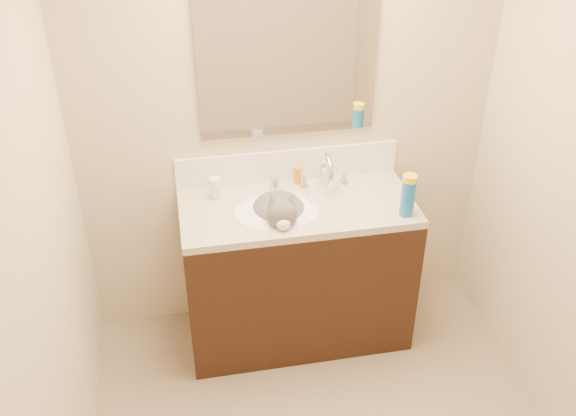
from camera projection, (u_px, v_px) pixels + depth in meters
name	position (u px, v px, depth m)	size (l,w,h in m)	color
room_shell	(358.00, 199.00, 2.12)	(2.24, 2.54, 2.52)	beige
vanity_cabinet	(297.00, 274.00, 3.51)	(1.20, 0.55, 0.82)	black
counter_slab	(298.00, 208.00, 3.28)	(1.20, 0.55, 0.04)	#C2B498
basin	(276.00, 222.00, 3.26)	(0.45, 0.36, 0.14)	white
faucet	(326.00, 174.00, 3.36)	(0.28, 0.20, 0.21)	silver
cat	(280.00, 215.00, 3.24)	(0.33, 0.42, 0.32)	#514F51
backsplash	(288.00, 165.00, 3.44)	(1.20, 0.02, 0.18)	white
mirror	(288.00, 59.00, 3.12)	(0.90, 0.02, 0.80)	white
pill_bottle	(215.00, 188.00, 3.30)	(0.06, 0.06, 0.11)	white
pill_label	(215.00, 190.00, 3.31)	(0.06, 0.06, 0.04)	orange
silver_jar	(275.00, 183.00, 3.40)	(0.05, 0.05, 0.05)	#B7B7BC
amber_bottle	(298.00, 175.00, 3.43)	(0.04, 0.04, 0.10)	orange
toothbrush	(309.00, 195.00, 3.34)	(0.01, 0.13, 0.01)	white
toothbrush_head	(309.00, 194.00, 3.34)	(0.01, 0.03, 0.01)	#67ADDB
spray_can	(408.00, 198.00, 3.14)	(0.07, 0.07, 0.19)	#1964AF
spray_cap	(410.00, 179.00, 3.09)	(0.07, 0.07, 0.04)	yellow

